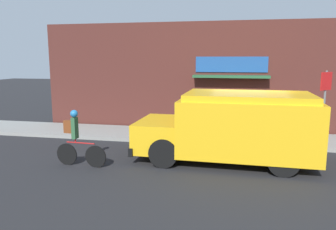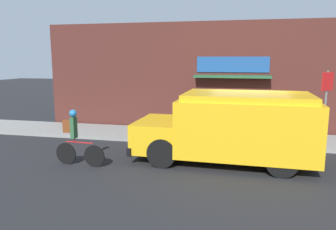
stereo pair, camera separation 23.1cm
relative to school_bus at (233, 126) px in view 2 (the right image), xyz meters
The scene contains 7 objects.
ground_plane 1.98m from the school_bus, 72.42° to the left, with size 70.00×70.00×0.00m, color #232326.
sidewalk 2.94m from the school_bus, 79.52° to the left, with size 28.00×2.25×0.13m.
storefront 4.21m from the school_bus, 83.02° to the left, with size 17.57×0.73×4.55m.
school_bus is the anchor object (origin of this frame).
cyclist 4.59m from the school_bus, 163.11° to the right, with size 1.55×0.21×1.63m.
stop_sign_post 3.68m from the school_bus, 34.66° to the left, with size 0.45×0.45×2.53m.
trash_bin 3.40m from the school_bus, 110.44° to the left, with size 0.52×0.52×0.94m.
Camera 2 is at (-0.29, -11.23, 3.04)m, focal length 35.00 mm.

